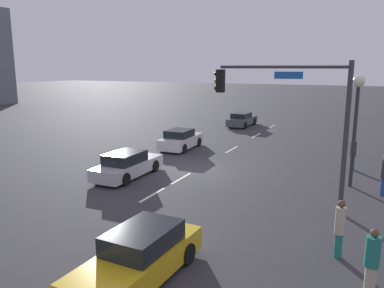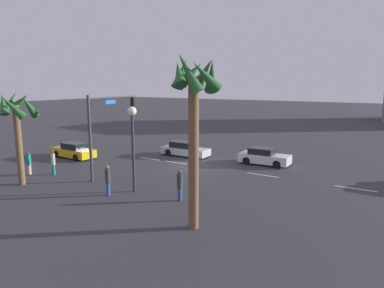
{
  "view_description": "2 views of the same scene",
  "coord_description": "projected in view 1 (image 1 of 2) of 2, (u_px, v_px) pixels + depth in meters",
  "views": [
    {
      "loc": [
        19.11,
        8.77,
        5.76
      ],
      "look_at": [
        0.99,
        0.21,
        1.71
      ],
      "focal_mm": 35.87,
      "sensor_mm": 36.0,
      "label": 1
    },
    {
      "loc": [
        -14.73,
        23.99,
        6.77
      ],
      "look_at": [
        0.29,
        -0.1,
        1.77
      ],
      "focal_mm": 32.3,
      "sensor_mm": 36.0,
      "label": 2
    }
  ],
  "objects": [
    {
      "name": "pedestrian_0",
      "position": [
        340.0,
        227.0,
        11.61
      ],
      "size": [
        0.37,
        0.37,
        1.85
      ],
      "color": "#1E7266",
      "rests_on": "ground_plane"
    },
    {
      "name": "pedestrian_1",
      "position": [
        372.0,
        260.0,
        9.78
      ],
      "size": [
        0.38,
        0.38,
        1.76
      ],
      "color": "#B2A58C",
      "rests_on": "ground_plane"
    },
    {
      "name": "car_1",
      "position": [
        127.0,
        165.0,
        20.35
      ],
      "size": [
        4.62,
        1.81,
        1.36
      ],
      "color": "#B7B7BC",
      "rests_on": "ground_plane"
    },
    {
      "name": "lane_stripe_2",
      "position": [
        232.0,
        150.0,
        27.08
      ],
      "size": [
        2.46,
        0.14,
        0.01
      ],
      "primitive_type": "cube",
      "color": "silver",
      "rests_on": "ground_plane"
    },
    {
      "name": "ground_plane",
      "position": [
        196.0,
        170.0,
        21.75
      ],
      "size": [
        220.0,
        220.0,
        0.0
      ],
      "primitive_type": "plane",
      "color": "#333338"
    },
    {
      "name": "lane_stripe_1",
      "position": [
        256.0,
        135.0,
        32.67
      ],
      "size": [
        2.6,
        0.14,
        0.01
      ],
      "primitive_type": "cube",
      "color": "silver",
      "rests_on": "ground_plane"
    },
    {
      "name": "pedestrian_3",
      "position": [
        353.0,
        153.0,
        21.68
      ],
      "size": [
        0.42,
        0.42,
        1.85
      ],
      "color": "#2D478C",
      "rests_on": "ground_plane"
    },
    {
      "name": "lane_stripe_4",
      "position": [
        153.0,
        195.0,
        17.53
      ],
      "size": [
        2.2,
        0.14,
        0.01
      ],
      "primitive_type": "cube",
      "color": "silver",
      "rests_on": "ground_plane"
    },
    {
      "name": "car_3",
      "position": [
        181.0,
        140.0,
        27.32
      ],
      "size": [
        4.24,
        1.96,
        1.4
      ],
      "color": "silver",
      "rests_on": "ground_plane"
    },
    {
      "name": "pedestrian_2",
      "position": [
        384.0,
        174.0,
        17.27
      ],
      "size": [
        0.4,
        0.4,
        1.89
      ],
      "color": "#2D478C",
      "rests_on": "ground_plane"
    },
    {
      "name": "lane_stripe_3",
      "position": [
        181.0,
        179.0,
        20.08
      ],
      "size": [
        2.23,
        0.14,
        0.01
      ],
      "primitive_type": "cube",
      "color": "silver",
      "rests_on": "ground_plane"
    },
    {
      "name": "lane_stripe_0",
      "position": [
        272.0,
        126.0,
        37.7
      ],
      "size": [
        1.89,
        0.14,
        0.01
      ],
      "primitive_type": "cube",
      "color": "silver",
      "rests_on": "ground_plane"
    },
    {
      "name": "traffic_signal",
      "position": [
        298.0,
        109.0,
        15.14
      ],
      "size": [
        0.73,
        5.38,
        6.0
      ],
      "color": "#38383D",
      "rests_on": "ground_plane"
    },
    {
      "name": "car_0",
      "position": [
        139.0,
        257.0,
        10.47
      ],
      "size": [
        4.61,
        1.91,
        1.41
      ],
      "color": "gold",
      "rests_on": "ground_plane"
    },
    {
      "name": "car_2",
      "position": [
        242.0,
        120.0,
        37.81
      ],
      "size": [
        4.66,
        1.88,
        1.33
      ],
      "color": "#474C51",
      "rests_on": "ground_plane"
    },
    {
      "name": "streetlamp",
      "position": [
        356.0,
        108.0,
        18.05
      ],
      "size": [
        0.56,
        0.56,
        5.38
      ],
      "color": "#2D2D33",
      "rests_on": "ground_plane"
    }
  ]
}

